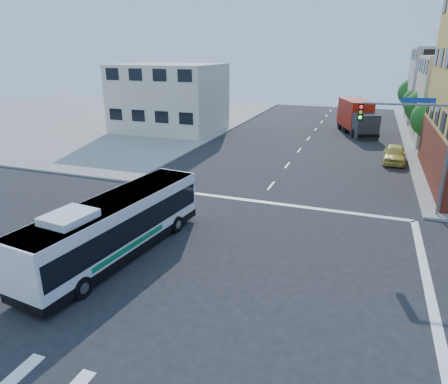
% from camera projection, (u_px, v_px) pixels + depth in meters
% --- Properties ---
extents(ground, '(120.00, 120.00, 0.00)m').
position_uv_depth(ground, '(203.00, 271.00, 18.15)').
color(ground, black).
rests_on(ground, ground).
extents(sidewalk_nw, '(50.00, 50.00, 0.15)m').
position_uv_depth(sidewalk_nw, '(80.00, 116.00, 60.41)').
color(sidewalk_nw, gray).
rests_on(sidewalk_nw, ground).
extents(building_west, '(12.06, 10.06, 8.00)m').
position_uv_depth(building_west, '(170.00, 98.00, 48.85)').
color(building_west, beige).
rests_on(building_west, ground).
extents(signal_mast_ne, '(7.91, 1.13, 8.07)m').
position_uv_depth(signal_mast_ne, '(419.00, 133.00, 22.95)').
color(signal_mast_ne, slate).
rests_on(signal_mast_ne, ground).
extents(street_tree_a, '(3.60, 3.60, 5.53)m').
position_uv_depth(street_tree_a, '(432.00, 116.00, 37.83)').
color(street_tree_a, '#392414').
rests_on(street_tree_a, ground).
extents(street_tree_b, '(3.80, 3.80, 5.79)m').
position_uv_depth(street_tree_b, '(424.00, 105.00, 44.86)').
color(street_tree_b, '#392414').
rests_on(street_tree_b, ground).
extents(street_tree_c, '(3.40, 3.40, 5.29)m').
position_uv_depth(street_tree_c, '(417.00, 100.00, 52.04)').
color(street_tree_c, '#392414').
rests_on(street_tree_c, ground).
extents(street_tree_d, '(4.00, 4.00, 6.03)m').
position_uv_depth(street_tree_d, '(413.00, 91.00, 58.99)').
color(street_tree_d, '#392414').
rests_on(street_tree_d, ground).
extents(transit_bus, '(3.53, 11.06, 3.22)m').
position_uv_depth(transit_bus, '(116.00, 226.00, 19.06)').
color(transit_bus, black).
rests_on(transit_bus, ground).
extents(box_truck, '(5.30, 8.97, 3.89)m').
position_uv_depth(box_truck, '(357.00, 118.00, 47.79)').
color(box_truck, '#2A292F').
rests_on(box_truck, ground).
extents(parked_car, '(2.04, 4.65, 1.56)m').
position_uv_depth(parked_car, '(394.00, 154.00, 35.60)').
color(parked_car, '#E3D057').
rests_on(parked_car, ground).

